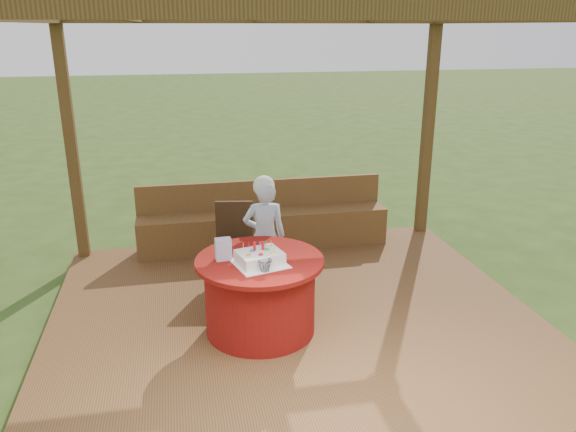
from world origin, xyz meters
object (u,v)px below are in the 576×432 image
(bench, at_px, (264,226))
(gift_bag, at_px, (223,249))
(elderly_woman, at_px, (265,234))
(birthday_cake, at_px, (260,258))
(chair, at_px, (234,239))
(drinking_glass, at_px, (265,266))
(table, at_px, (260,294))

(bench, distance_m, gift_bag, 2.10)
(elderly_woman, height_order, birthday_cake, elderly_woman)
(chair, relative_size, birthday_cake, 1.69)
(elderly_woman, xyz_separation_m, drinking_glass, (-0.17, -1.04, 0.12))
(elderly_woman, bearing_deg, birthday_cake, -101.88)
(chair, xyz_separation_m, drinking_glass, (0.11, -1.37, 0.28))
(bench, bearing_deg, table, -100.14)
(drinking_glass, bearing_deg, table, 91.08)
(bench, relative_size, drinking_glass, 27.31)
(chair, xyz_separation_m, elderly_woman, (0.27, -0.33, 0.16))
(birthday_cake, xyz_separation_m, gift_bag, (-0.29, 0.15, 0.04))
(chair, bearing_deg, table, -84.79)
(bench, height_order, gift_bag, gift_bag)
(gift_bag, bearing_deg, table, -14.03)
(birthday_cake, bearing_deg, table, 82.09)
(table, distance_m, gift_bag, 0.53)
(bench, xyz_separation_m, table, (-0.35, -1.98, 0.08))
(elderly_woman, relative_size, drinking_glass, 11.04)
(drinking_glass, bearing_deg, birthday_cake, 96.78)
(elderly_woman, bearing_deg, chair, 129.63)
(bench, bearing_deg, drinking_glass, -98.82)
(drinking_glass, bearing_deg, elderly_woman, 80.99)
(bench, bearing_deg, birthday_cake, -100.03)
(table, xyz_separation_m, chair, (-0.10, 1.10, 0.11))
(drinking_glass, bearing_deg, gift_bag, 134.07)
(chair, bearing_deg, bench, 62.56)
(bench, relative_size, elderly_woman, 2.47)
(bench, relative_size, chair, 3.57)
(chair, distance_m, drinking_glass, 1.40)
(bench, bearing_deg, elderly_woman, -98.67)
(table, bearing_deg, elderly_woman, 77.60)
(gift_bag, distance_m, drinking_glass, 0.44)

